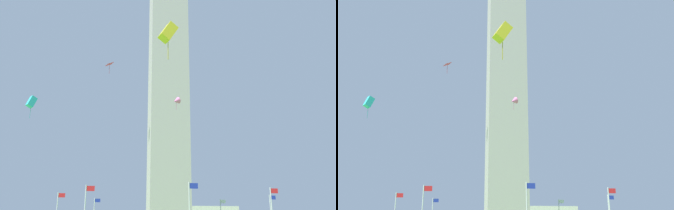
# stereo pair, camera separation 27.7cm
# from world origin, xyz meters

# --- Properties ---
(obelisk_monument) EXTENTS (6.41, 6.41, 58.23)m
(obelisk_monument) POSITION_xyz_m (0.00, 0.00, 29.12)
(obelisk_monument) COLOR #A8A399
(obelisk_monument) RESTS_ON ground
(kite_pink_delta) EXTENTS (1.36, 1.26, 1.80)m
(kite_pink_delta) POSITION_xyz_m (-0.96, -14.20, 18.15)
(kite_pink_delta) COLOR pink
(kite_red_diamond) EXTENTS (1.45, 1.51, 1.94)m
(kite_red_diamond) POSITION_xyz_m (-10.19, -4.47, 27.18)
(kite_red_diamond) COLOR red
(kite_cyan_box) EXTENTS (1.30, 1.20, 2.64)m
(kite_cyan_box) POSITION_xyz_m (-18.41, -18.06, 15.90)
(kite_cyan_box) COLOR #33C6D1
(kite_yellow_box) EXTENTS (1.16, 0.85, 2.20)m
(kite_yellow_box) POSITION_xyz_m (-6.11, -42.14, 12.52)
(kite_yellow_box) COLOR yellow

